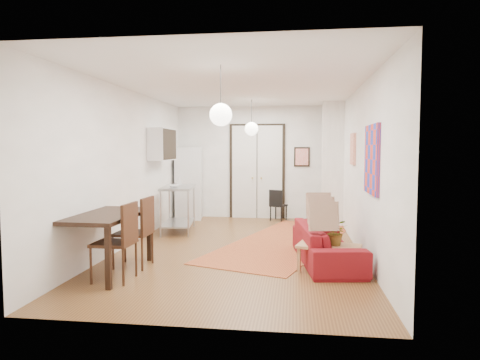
# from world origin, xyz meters

# --- Properties ---
(floor) EXTENTS (7.00, 7.00, 0.00)m
(floor) POSITION_xyz_m (0.00, 0.00, 0.00)
(floor) COLOR brown
(floor) RESTS_ON ground
(ceiling) EXTENTS (4.20, 7.00, 0.02)m
(ceiling) POSITION_xyz_m (0.00, 0.00, 2.90)
(ceiling) COLOR white
(ceiling) RESTS_ON wall_back
(wall_back) EXTENTS (4.20, 0.02, 2.90)m
(wall_back) POSITION_xyz_m (0.00, 3.50, 1.45)
(wall_back) COLOR white
(wall_back) RESTS_ON floor
(wall_front) EXTENTS (4.20, 0.02, 2.90)m
(wall_front) POSITION_xyz_m (0.00, -3.50, 1.45)
(wall_front) COLOR white
(wall_front) RESTS_ON floor
(wall_left) EXTENTS (0.02, 7.00, 2.90)m
(wall_left) POSITION_xyz_m (-2.10, 0.00, 1.45)
(wall_left) COLOR white
(wall_left) RESTS_ON floor
(wall_right) EXTENTS (0.02, 7.00, 2.90)m
(wall_right) POSITION_xyz_m (2.10, 0.00, 1.45)
(wall_right) COLOR white
(wall_right) RESTS_ON floor
(double_doors) EXTENTS (1.44, 0.06, 2.50)m
(double_doors) POSITION_xyz_m (0.00, 3.46, 1.20)
(double_doors) COLOR silver
(double_doors) RESTS_ON wall_back
(stub_partition) EXTENTS (0.50, 0.10, 2.90)m
(stub_partition) POSITION_xyz_m (1.85, 2.55, 1.45)
(stub_partition) COLOR white
(stub_partition) RESTS_ON floor
(wall_cabinet) EXTENTS (0.35, 1.00, 0.70)m
(wall_cabinet) POSITION_xyz_m (-1.92, 1.50, 1.90)
(wall_cabinet) COLOR silver
(wall_cabinet) RESTS_ON wall_left
(painting_popart) EXTENTS (0.05, 1.00, 1.00)m
(painting_popart) POSITION_xyz_m (2.08, -1.25, 1.65)
(painting_popart) COLOR red
(painting_popart) RESTS_ON wall_right
(painting_abstract) EXTENTS (0.05, 0.50, 0.60)m
(painting_abstract) POSITION_xyz_m (2.08, 0.80, 1.80)
(painting_abstract) COLOR #F1E6C9
(painting_abstract) RESTS_ON wall_right
(poster_back) EXTENTS (0.40, 0.03, 0.50)m
(poster_back) POSITION_xyz_m (1.15, 3.47, 1.60)
(poster_back) COLOR red
(poster_back) RESTS_ON wall_back
(print_left) EXTENTS (0.03, 0.44, 0.54)m
(print_left) POSITION_xyz_m (-2.07, 2.00, 1.95)
(print_left) COLOR #915C3C
(print_left) RESTS_ON wall_left
(pendant_back) EXTENTS (0.30, 0.30, 0.80)m
(pendant_back) POSITION_xyz_m (0.00, 2.00, 2.25)
(pendant_back) COLOR white
(pendant_back) RESTS_ON ceiling
(pendant_front) EXTENTS (0.30, 0.30, 0.80)m
(pendant_front) POSITION_xyz_m (0.00, -2.00, 2.25)
(pendant_front) COLOR white
(pendant_front) RESTS_ON ceiling
(kilim_rug) EXTENTS (3.05, 4.81, 0.01)m
(kilim_rug) POSITION_xyz_m (0.79, 0.65, 0.01)
(kilim_rug) COLOR #B2592C
(kilim_rug) RESTS_ON floor
(sofa) EXTENTS (1.09, 2.15, 0.60)m
(sofa) POSITION_xyz_m (1.49, -0.81, 0.30)
(sofa) COLOR maroon
(sofa) RESTS_ON floor
(coffee_table) EXTENTS (0.99, 0.71, 0.40)m
(coffee_table) POSITION_xyz_m (1.48, -1.31, 0.34)
(coffee_table) COLOR tan
(coffee_table) RESTS_ON floor
(potted_plant) EXTENTS (0.41, 0.38, 0.39)m
(potted_plant) POSITION_xyz_m (1.58, -1.31, 0.59)
(potted_plant) COLOR #3B7032
(potted_plant) RESTS_ON coffee_table
(kitchen_counter) EXTENTS (0.82, 1.37, 0.99)m
(kitchen_counter) POSITION_xyz_m (-1.54, 1.37, 0.65)
(kitchen_counter) COLOR #ACAEB1
(kitchen_counter) RESTS_ON floor
(bowl) EXTENTS (0.30, 0.30, 0.06)m
(bowl) POSITION_xyz_m (-1.54, 1.07, 1.02)
(bowl) COLOR silver
(bowl) RESTS_ON kitchen_counter
(soap_bottle) EXTENTS (0.12, 0.12, 0.21)m
(soap_bottle) POSITION_xyz_m (-1.59, 1.62, 1.09)
(soap_bottle) COLOR teal
(soap_bottle) RESTS_ON kitchen_counter
(fridge) EXTENTS (0.73, 0.73, 1.84)m
(fridge) POSITION_xyz_m (-1.73, 3.09, 0.92)
(fridge) COLOR silver
(fridge) RESTS_ON floor
(dining_table) EXTENTS (0.93, 1.59, 0.87)m
(dining_table) POSITION_xyz_m (-1.75, -1.76, 0.77)
(dining_table) COLOR black
(dining_table) RESTS_ON floor
(dining_chair_near) EXTENTS (0.53, 0.74, 1.07)m
(dining_chair_near) POSITION_xyz_m (-1.47, -1.30, 0.62)
(dining_chair_near) COLOR #361C11
(dining_chair_near) RESTS_ON floor
(dining_chair_far) EXTENTS (0.53, 0.74, 1.07)m
(dining_chair_far) POSITION_xyz_m (-1.47, -2.00, 0.62)
(dining_chair_far) COLOR #361C11
(dining_chair_far) RESTS_ON floor
(black_side_chair) EXTENTS (0.47, 0.48, 0.79)m
(black_side_chair) POSITION_xyz_m (0.58, 3.17, 0.45)
(black_side_chair) COLOR black
(black_side_chair) RESTS_ON floor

